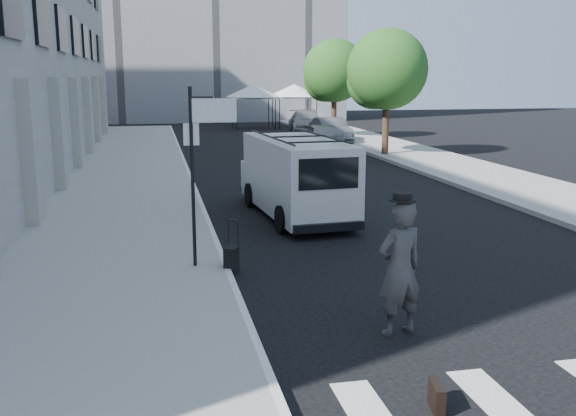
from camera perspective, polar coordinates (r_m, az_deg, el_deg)
name	(u,v)px	position (r m, az deg, el deg)	size (l,w,h in m)	color
ground	(373,322)	(10.47, 7.57, -9.99)	(120.00, 120.00, 0.00)	black
sidewalk_left	(130,175)	(25.45, -13.88, 2.84)	(4.50, 48.00, 0.15)	gray
sidewalk_right	(412,154)	(31.87, 10.96, 4.70)	(4.00, 56.00, 0.15)	gray
sign_pole	(204,139)	(12.45, -7.50, 6.08)	(1.03, 0.07, 3.50)	black
tree_near	(384,73)	(31.24, 8.54, 11.82)	(3.80, 3.83, 6.03)	black
tree_far	(332,73)	(39.80, 3.95, 11.87)	(3.80, 3.83, 6.03)	black
tent_left	(253,91)	(47.73, -3.13, 10.34)	(4.00, 4.00, 3.20)	black
tent_right	(294,91)	(48.81, 0.55, 10.38)	(4.00, 4.00, 3.20)	black
businessman	(400,269)	(9.73, 9.91, -5.33)	(0.75, 0.49, 2.07)	#353537
briefcase	(437,397)	(8.01, 13.08, -16.02)	(0.12, 0.44, 0.34)	black
suitcase	(231,260)	(12.75, -5.05, -4.60)	(0.36, 0.44, 1.06)	black
cargo_van	(295,176)	(17.74, 0.63, 2.86)	(2.35, 5.82, 2.16)	silver
parked_car_a	(325,139)	(31.94, 3.27, 6.15)	(1.80, 4.48, 1.53)	gray
parked_car_b	(331,130)	(37.49, 3.83, 6.91)	(1.53, 4.39, 1.45)	#54565B
parked_car_c	(306,122)	(43.35, 1.64, 7.63)	(2.14, 5.26, 1.53)	gray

